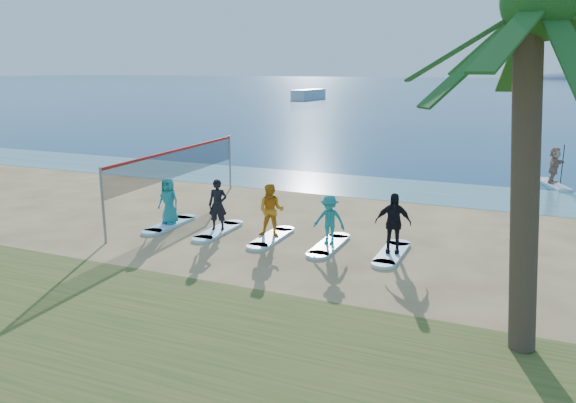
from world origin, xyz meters
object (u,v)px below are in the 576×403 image
at_px(student_3, 329,220).
at_px(surfboard_2, 271,238).
at_px(boat_offshore_a, 308,99).
at_px(surfboard_4, 392,253).
at_px(surfboard_0, 170,224).
at_px(student_4, 393,223).
at_px(surfboard_1, 219,231).
at_px(student_0, 169,201).
at_px(palm_tree, 544,2).
at_px(student_1, 218,205).
at_px(paddleboard, 552,184).
at_px(surfboard_3, 329,245).
at_px(volleyball_net, 177,163).
at_px(paddleboarder, 554,165).
at_px(student_2, 271,210).

bearing_deg(student_3, surfboard_2, 179.05).
xyz_separation_m(boat_offshore_a, student_3, (31.19, -77.54, 0.88)).
distance_m(boat_offshore_a, surfboard_4, 84.35).
distance_m(surfboard_0, student_4, 8.15).
relative_size(surfboard_0, surfboard_1, 1.00).
distance_m(surfboard_2, student_3, 2.19).
xyz_separation_m(boat_offshore_a, student_0, (25.12, -77.54, 0.92)).
xyz_separation_m(palm_tree, student_1, (-9.62, 4.90, -5.70)).
height_order(paddleboard, student_3, student_3).
height_order(surfboard_2, surfboard_3, same).
relative_size(volleyball_net, surfboard_4, 4.13).
relative_size(boat_offshore_a, surfboard_1, 3.78).
bearing_deg(student_3, surfboard_4, -0.95).
height_order(surfboard_3, student_4, student_4).
bearing_deg(paddleboarder, surfboard_4, 178.42).
xyz_separation_m(paddleboard, student_1, (-10.77, -13.29, 0.91)).
relative_size(boat_offshore_a, student_1, 4.72).
relative_size(palm_tree, surfboard_2, 3.61).
bearing_deg(surfboard_3, surfboard_2, 180.00).
distance_m(surfboard_4, student_4, 0.96).
relative_size(paddleboarder, student_4, 0.95).
height_order(volleyball_net, boat_offshore_a, volleyball_net).
xyz_separation_m(volleyball_net, surfboard_0, (0.91, -1.95, -1.86)).
bearing_deg(student_1, volleyball_net, 130.93).
xyz_separation_m(paddleboarder, surfboard_2, (-8.75, -13.29, -0.94)).
bearing_deg(paddleboarder, surfboard_0, 154.00).
bearing_deg(surfboard_0, student_4, 0.00).
bearing_deg(student_0, surfboard_4, 1.86).
bearing_deg(surfboard_4, palm_tree, -54.02).
bearing_deg(student_3, student_0, 179.05).
distance_m(surfboard_0, surfboard_3, 6.07).
height_order(volleyball_net, surfboard_1, volleyball_net).
xyz_separation_m(paddleboarder, boat_offshore_a, (-37.92, 64.25, -0.99)).
height_order(surfboard_0, surfboard_3, same).
xyz_separation_m(student_0, student_4, (8.09, 0.00, 0.09)).
bearing_deg(volleyball_net, boat_offshore_a, 107.76).
distance_m(paddleboard, student_0, 18.47).
relative_size(palm_tree, student_4, 4.32).
bearing_deg(student_3, student_2, 179.05).
height_order(student_0, student_1, student_1).
bearing_deg(paddleboard, surfboard_1, -150.11).
xyz_separation_m(student_2, student_3, (2.02, 0.00, -0.10)).
xyz_separation_m(palm_tree, paddleboard, (1.15, 18.18, -6.61)).
bearing_deg(boat_offshore_a, volleyball_net, -65.91).
distance_m(student_2, surfboard_3, 2.23).
distance_m(student_1, surfboard_3, 4.15).
bearing_deg(student_3, palm_tree, -42.22).
bearing_deg(student_1, boat_offshore_a, 93.88).
bearing_deg(paddleboard, palm_tree, -114.70).
bearing_deg(paddleboard, student_2, -144.45).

